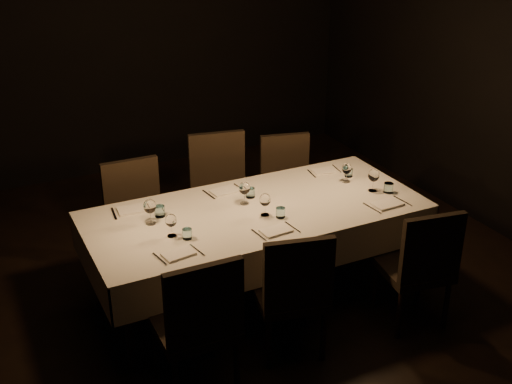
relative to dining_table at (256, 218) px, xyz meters
name	(u,v)px	position (x,y,z in m)	size (l,w,h in m)	color
room	(256,114)	(0.00, 0.00, 0.81)	(5.01, 6.01, 3.01)	black
dining_table	(256,218)	(0.00, 0.00, 0.00)	(2.52, 1.12, 0.76)	black
chair_near_left	(198,321)	(-0.79, -0.82, -0.14)	(0.49, 0.49, 1.00)	black
place_setting_near_left	(177,234)	(-0.70, -0.22, 0.14)	(0.31, 0.39, 0.17)	beige
chair_near_center	(293,289)	(-0.10, -0.75, -0.16)	(0.55, 0.55, 0.96)	black
place_setting_near_center	(272,212)	(0.02, -0.22, 0.14)	(0.32, 0.40, 0.17)	beige
chair_near_right	(420,263)	(0.87, -0.86, -0.16)	(0.52, 0.52, 0.95)	black
place_setting_near_right	(381,187)	(0.97, -0.22, 0.15)	(0.34, 0.41, 0.18)	beige
chair_far_left	(137,215)	(-0.71, 0.75, -0.16)	(0.47, 0.47, 0.97)	black
place_setting_far_left	(147,209)	(-0.77, 0.22, 0.15)	(0.35, 0.41, 0.19)	beige
chair_far_center	(221,188)	(0.08, 0.87, -0.13)	(0.58, 0.58, 1.03)	black
place_setting_far_center	(240,190)	(-0.03, 0.22, 0.14)	(0.33, 0.40, 0.18)	beige
chair_far_right	(287,182)	(0.72, 0.81, -0.17)	(0.54, 0.54, 0.94)	black
place_setting_far_right	(340,170)	(0.88, 0.22, 0.14)	(0.30, 0.39, 0.16)	beige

